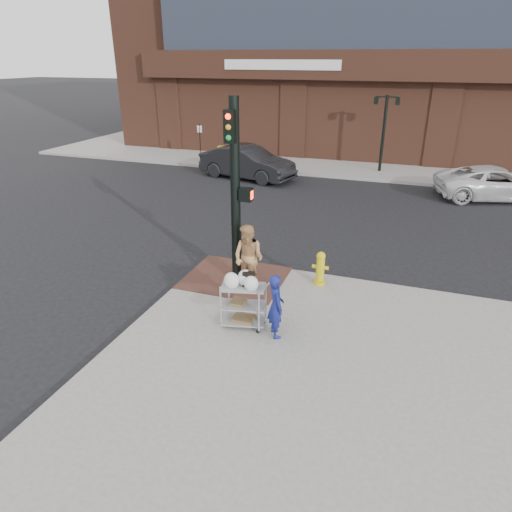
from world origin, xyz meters
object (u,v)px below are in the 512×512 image
at_px(utility_cart, 243,302).
at_px(fire_hydrant, 320,268).
at_px(minivan_white, 496,183).
at_px(lamp_post, 384,125).
at_px(pedestrian_tan, 249,258).
at_px(sedan_dark, 247,162).
at_px(woman_blue, 276,306).
at_px(traffic_signal_pole, 236,189).

bearing_deg(utility_cart, fire_hydrant, 65.24).
bearing_deg(minivan_white, utility_cart, 137.98).
bearing_deg(lamp_post, pedestrian_tan, -97.35).
distance_m(pedestrian_tan, sedan_dark, 12.87).
distance_m(lamp_post, minivan_white, 6.64).
xyz_separation_m(woman_blue, minivan_white, (6.07, 14.23, -0.18)).
distance_m(woman_blue, utility_cart, 0.86).
xyz_separation_m(sedan_dark, utility_cart, (5.09, -13.85, -0.07)).
height_order(woman_blue, pedestrian_tan, pedestrian_tan).
bearing_deg(lamp_post, utility_cart, -94.83).
bearing_deg(fire_hydrant, traffic_signal_pole, -166.01).
height_order(woman_blue, fire_hydrant, woman_blue).
bearing_deg(minivan_white, pedestrian_tan, 132.86).
bearing_deg(sedan_dark, minivan_white, -75.13).
xyz_separation_m(minivan_white, utility_cart, (-6.91, -14.08, 0.05)).
xyz_separation_m(traffic_signal_pole, minivan_white, (7.92, 11.93, -2.10)).
height_order(lamp_post, traffic_signal_pole, traffic_signal_pole).
bearing_deg(lamp_post, fire_hydrant, -90.85).
relative_size(sedan_dark, fire_hydrant, 5.32).
relative_size(pedestrian_tan, sedan_dark, 0.35).
height_order(lamp_post, pedestrian_tan, lamp_post).
bearing_deg(woman_blue, lamp_post, -35.20).
height_order(sedan_dark, fire_hydrant, sedan_dark).
xyz_separation_m(pedestrian_tan, sedan_dark, (-4.55, 12.04, -0.21)).
height_order(woman_blue, utility_cart, woman_blue).
bearing_deg(fire_hydrant, utility_cart, -114.76).
bearing_deg(lamp_post, minivan_white, -31.19).
bearing_deg(sedan_dark, traffic_signal_pole, -147.01).
height_order(sedan_dark, minivan_white, sedan_dark).
xyz_separation_m(woman_blue, pedestrian_tan, (-1.38, 1.96, 0.15)).
xyz_separation_m(lamp_post, utility_cart, (-1.47, -17.37, -1.84)).
relative_size(woman_blue, minivan_white, 0.29).
xyz_separation_m(lamp_post, fire_hydrant, (-0.22, -14.67, -1.97)).
bearing_deg(lamp_post, sedan_dark, -151.73).
height_order(traffic_signal_pole, minivan_white, traffic_signal_pole).
bearing_deg(sedan_dark, woman_blue, -143.28).
bearing_deg(minivan_white, lamp_post, 42.94).
xyz_separation_m(lamp_post, minivan_white, (5.44, -3.30, -1.89)).
bearing_deg(fire_hydrant, minivan_white, 63.52).
relative_size(lamp_post, sedan_dark, 0.77).
relative_size(traffic_signal_pole, sedan_dark, 0.96).
relative_size(sedan_dark, utility_cart, 3.72).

